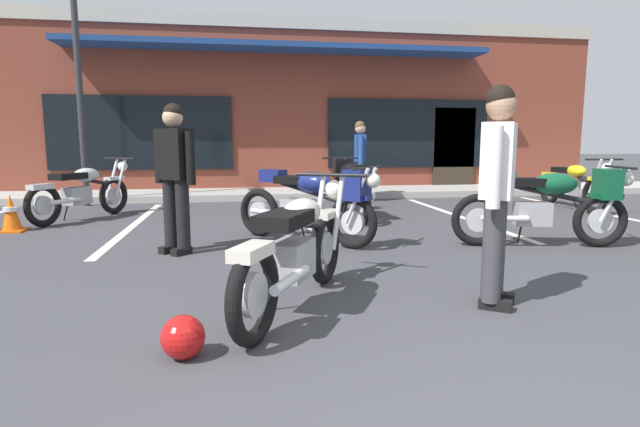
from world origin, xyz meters
The scene contains 16 objects.
ground_plane centered at (0.00, 3.37, 0.00)m, with size 80.00×80.00×0.00m, color #3D3D42.
sidewalk_kerb centered at (0.00, 10.35, 0.07)m, with size 22.00×1.80×0.14m, color #A8A59E.
brick_storefront_building centered at (0.00, 14.01, 2.10)m, with size 16.19×6.75×4.19m.
painted_stall_lines centered at (0.00, 6.75, 0.00)m, with size 10.64×4.80×0.01m.
motorcycle_foreground_classic centered at (-0.63, 2.53, 0.46)m, with size 1.25×1.93×0.98m.
motorcycle_red_sportbike centered at (0.80, 6.99, 0.53)m, with size 0.66×2.11×0.98m.
motorcycle_black_cruiser centered at (5.07, 7.23, 0.46)m, with size 0.66×2.11×0.98m.
motorcycle_silver_naked centered at (-3.54, 7.39, 0.46)m, with size 1.29×1.90×0.98m.
motorcycle_blue_standard centered at (-0.17, 4.92, 0.53)m, with size 1.69×1.61×0.98m.
motorcycle_green_cafe_racer centered at (2.62, 4.25, 0.53)m, with size 2.09×0.79×0.98m.
person_in_shorts_foreground centered at (-1.75, 4.62, 0.95)m, with size 0.52×0.47×1.68m.
person_by_back_row centered at (0.87, 2.33, 0.95)m, with size 0.43×0.55×1.68m.
person_near_building centered at (1.47, 9.03, 0.95)m, with size 0.32×0.61×1.68m.
helmet_on_pavement centered at (-1.39, 1.73, 0.13)m, with size 0.26×0.26×0.26m.
traffic_cone centered at (-4.21, 6.39, 0.26)m, with size 0.34×0.34×0.53m.
parking_lot_lamp_post centered at (-4.00, 9.13, 3.05)m, with size 0.24×0.76×4.66m.
Camera 1 is at (-1.06, -1.14, 1.27)m, focal length 28.03 mm.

